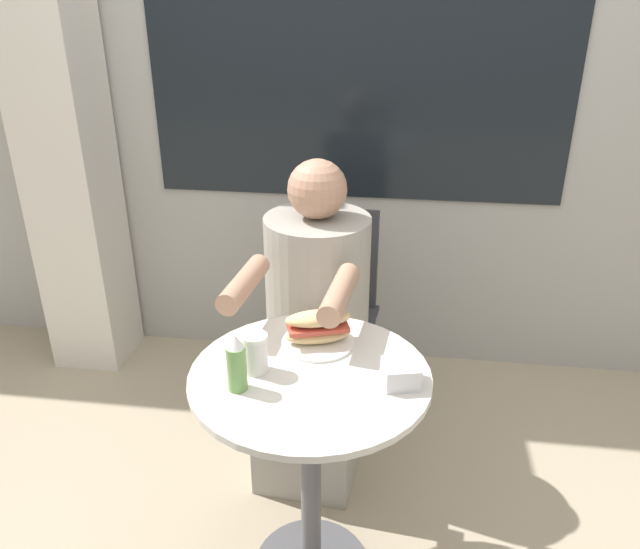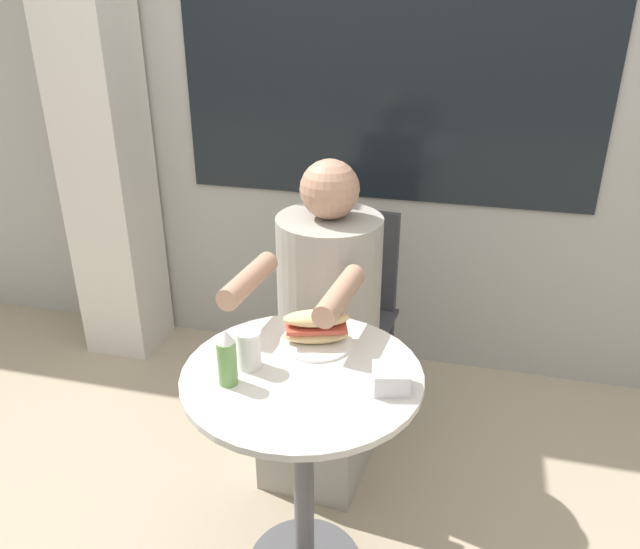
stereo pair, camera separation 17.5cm
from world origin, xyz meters
TOP-DOWN VIEW (x-y plane):
  - storefront_wall at (0.00, 1.33)m, footprint 8.00×0.09m
  - lattice_pillar at (-1.23, 1.11)m, footprint 0.32×0.32m
  - cafe_table at (0.00, 0.00)m, footprint 0.65×0.65m
  - diner_chair at (-0.05, 0.87)m, footprint 0.42×0.42m
  - seated_diner at (-0.06, 0.52)m, footprint 0.41×0.67m
  - sandwich_on_plate at (-0.00, 0.15)m, footprint 0.21×0.21m
  - drink_cup at (-0.14, -0.01)m, footprint 0.07×0.07m
  - napkin_box at (0.24, -0.02)m, footprint 0.11×0.11m
  - condiment_bottle at (-0.17, -0.09)m, footprint 0.05×0.05m

SIDE VIEW (x-z plane):
  - seated_diner at x=-0.06m, z-range -0.08..1.09m
  - diner_chair at x=-0.05m, z-range 0.09..0.96m
  - cafe_table at x=0.00m, z-range 0.17..0.90m
  - napkin_box at x=0.24m, z-range 0.74..0.80m
  - sandwich_on_plate at x=0.00m, z-range 0.73..0.83m
  - drink_cup at x=-0.14m, z-range 0.74..0.85m
  - condiment_bottle at x=-0.17m, z-range 0.73..0.89m
  - lattice_pillar at x=-1.23m, z-range 0.00..2.40m
  - storefront_wall at x=0.00m, z-range 0.00..2.80m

